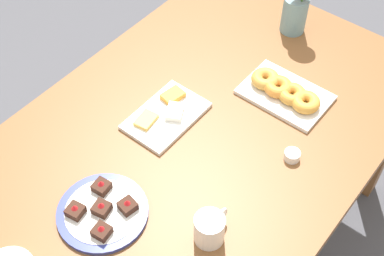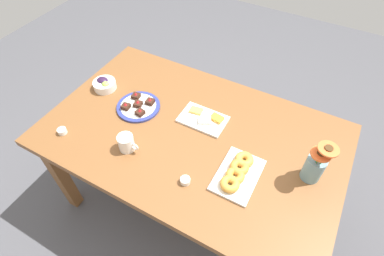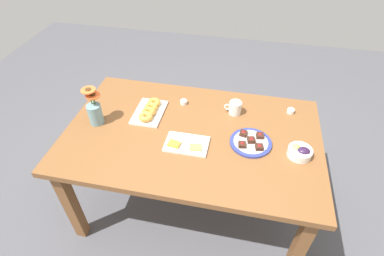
{
  "view_description": "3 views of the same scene",
  "coord_description": "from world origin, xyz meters",
  "px_view_note": "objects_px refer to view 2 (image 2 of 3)",
  "views": [
    {
      "loc": [
        -0.81,
        -0.65,
        2.02
      ],
      "look_at": [
        0.0,
        0.0,
        0.78
      ],
      "focal_mm": 50.0,
      "sensor_mm": 36.0,
      "label": 1
    },
    {
      "loc": [
        0.5,
        -0.92,
        1.98
      ],
      "look_at": [
        0.0,
        0.0,
        0.78
      ],
      "focal_mm": 28.0,
      "sensor_mm": 36.0,
      "label": 2
    },
    {
      "loc": [
        -0.28,
        1.36,
        2.02
      ],
      "look_at": [
        0.0,
        0.0,
        0.78
      ],
      "focal_mm": 28.0,
      "sensor_mm": 36.0,
      "label": 3
    }
  ],
  "objects_px": {
    "coffee_mug": "(126,143)",
    "jam_cup_honey": "(185,180)",
    "croissant_platter": "(238,173)",
    "flower_vase": "(315,166)",
    "dining_table": "(192,143)",
    "grape_bowl": "(104,84)",
    "cheese_platter": "(204,119)",
    "jam_cup_berry": "(62,131)",
    "dessert_plate": "(138,106)"
  },
  "relations": [
    {
      "from": "croissant_platter",
      "to": "cheese_platter",
      "type": "bearing_deg",
      "value": 141.26
    },
    {
      "from": "croissant_platter",
      "to": "flower_vase",
      "type": "bearing_deg",
      "value": 27.21
    },
    {
      "from": "grape_bowl",
      "to": "cheese_platter",
      "type": "bearing_deg",
      "value": 4.42
    },
    {
      "from": "jam_cup_berry",
      "to": "flower_vase",
      "type": "distance_m",
      "value": 1.3
    },
    {
      "from": "jam_cup_berry",
      "to": "croissant_platter",
      "type": "bearing_deg",
      "value": 12.31
    },
    {
      "from": "jam_cup_honey",
      "to": "jam_cup_berry",
      "type": "distance_m",
      "value": 0.74
    },
    {
      "from": "coffee_mug",
      "to": "cheese_platter",
      "type": "relative_size",
      "value": 0.45
    },
    {
      "from": "dining_table",
      "to": "grape_bowl",
      "type": "relative_size",
      "value": 11.61
    },
    {
      "from": "coffee_mug",
      "to": "dessert_plate",
      "type": "bearing_deg",
      "value": 114.77
    },
    {
      "from": "dining_table",
      "to": "coffee_mug",
      "type": "bearing_deg",
      "value": -133.8
    },
    {
      "from": "coffee_mug",
      "to": "jam_cup_honey",
      "type": "relative_size",
      "value": 2.43
    },
    {
      "from": "coffee_mug",
      "to": "cheese_platter",
      "type": "height_order",
      "value": "coffee_mug"
    },
    {
      "from": "coffee_mug",
      "to": "flower_vase",
      "type": "bearing_deg",
      "value": 17.81
    },
    {
      "from": "coffee_mug",
      "to": "jam_cup_honey",
      "type": "distance_m",
      "value": 0.36
    },
    {
      "from": "jam_cup_honey",
      "to": "flower_vase",
      "type": "relative_size",
      "value": 0.19
    },
    {
      "from": "jam_cup_honey",
      "to": "croissant_platter",
      "type": "bearing_deg",
      "value": 37.43
    },
    {
      "from": "dining_table",
      "to": "jam_cup_berry",
      "type": "distance_m",
      "value": 0.71
    },
    {
      "from": "jam_cup_honey",
      "to": "flower_vase",
      "type": "bearing_deg",
      "value": 31.52
    },
    {
      "from": "croissant_platter",
      "to": "dessert_plate",
      "type": "xyz_separation_m",
      "value": [
        -0.69,
        0.15,
        -0.01
      ]
    },
    {
      "from": "dessert_plate",
      "to": "dining_table",
      "type": "bearing_deg",
      "value": -3.23
    },
    {
      "from": "flower_vase",
      "to": "dining_table",
      "type": "bearing_deg",
      "value": -177.54
    },
    {
      "from": "coffee_mug",
      "to": "jam_cup_honey",
      "type": "bearing_deg",
      "value": -5.12
    },
    {
      "from": "dessert_plate",
      "to": "jam_cup_honey",
      "type": "bearing_deg",
      "value": -32.08
    },
    {
      "from": "dessert_plate",
      "to": "croissant_platter",
      "type": "bearing_deg",
      "value": -12.47
    },
    {
      "from": "jam_cup_berry",
      "to": "flower_vase",
      "type": "relative_size",
      "value": 0.19
    },
    {
      "from": "grape_bowl",
      "to": "croissant_platter",
      "type": "bearing_deg",
      "value": -11.37
    },
    {
      "from": "dining_table",
      "to": "flower_vase",
      "type": "distance_m",
      "value": 0.65
    },
    {
      "from": "dining_table",
      "to": "jam_cup_honey",
      "type": "distance_m",
      "value": 0.32
    },
    {
      "from": "croissant_platter",
      "to": "dining_table",
      "type": "bearing_deg",
      "value": 157.68
    },
    {
      "from": "cheese_platter",
      "to": "croissant_platter",
      "type": "distance_m",
      "value": 0.39
    },
    {
      "from": "jam_cup_berry",
      "to": "dining_table",
      "type": "bearing_deg",
      "value": 28.59
    },
    {
      "from": "jam_cup_berry",
      "to": "cheese_platter",
      "type": "bearing_deg",
      "value": 35.63
    },
    {
      "from": "dining_table",
      "to": "grape_bowl",
      "type": "height_order",
      "value": "grape_bowl"
    },
    {
      "from": "grape_bowl",
      "to": "coffee_mug",
      "type": "bearing_deg",
      "value": -37.73
    },
    {
      "from": "jam_cup_honey",
      "to": "dessert_plate",
      "type": "relative_size",
      "value": 0.19
    },
    {
      "from": "cheese_platter",
      "to": "jam_cup_honey",
      "type": "relative_size",
      "value": 5.42
    },
    {
      "from": "grape_bowl",
      "to": "jam_cup_berry",
      "type": "relative_size",
      "value": 2.87
    },
    {
      "from": "flower_vase",
      "to": "jam_cup_honey",
      "type": "bearing_deg",
      "value": -148.48
    },
    {
      "from": "cheese_platter",
      "to": "dining_table",
      "type": "bearing_deg",
      "value": -96.4
    },
    {
      "from": "dessert_plate",
      "to": "grape_bowl",
      "type": "bearing_deg",
      "value": 171.35
    },
    {
      "from": "croissant_platter",
      "to": "jam_cup_berry",
      "type": "bearing_deg",
      "value": -167.69
    },
    {
      "from": "croissant_platter",
      "to": "jam_cup_honey",
      "type": "height_order",
      "value": "croissant_platter"
    },
    {
      "from": "coffee_mug",
      "to": "croissant_platter",
      "type": "height_order",
      "value": "coffee_mug"
    },
    {
      "from": "cheese_platter",
      "to": "flower_vase",
      "type": "xyz_separation_m",
      "value": [
        0.61,
        -0.09,
        0.08
      ]
    },
    {
      "from": "grape_bowl",
      "to": "cheese_platter",
      "type": "xyz_separation_m",
      "value": [
        0.66,
        0.05,
        -0.02
      ]
    },
    {
      "from": "coffee_mug",
      "to": "jam_cup_berry",
      "type": "bearing_deg",
      "value": -167.45
    },
    {
      "from": "grape_bowl",
      "to": "cheese_platter",
      "type": "distance_m",
      "value": 0.66
    },
    {
      "from": "jam_cup_honey",
      "to": "dessert_plate",
      "type": "xyz_separation_m",
      "value": [
        -0.49,
        0.3,
        -0.0
      ]
    },
    {
      "from": "cheese_platter",
      "to": "dessert_plate",
      "type": "distance_m",
      "value": 0.39
    },
    {
      "from": "dining_table",
      "to": "flower_vase",
      "type": "bearing_deg",
      "value": 2.46
    }
  ]
}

